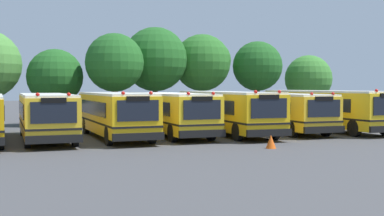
# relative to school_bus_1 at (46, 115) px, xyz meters

# --- Properties ---
(ground_plane) EXTENTS (160.00, 160.00, 0.00)m
(ground_plane) POSITION_rel_school_bus_1_xyz_m (7.16, 0.22, -1.38)
(ground_plane) COLOR #424244
(school_bus_1) EXTENTS (2.57, 9.82, 2.61)m
(school_bus_1) POSITION_rel_school_bus_1_xyz_m (0.00, 0.00, 0.00)
(school_bus_1) COLOR yellow
(school_bus_1) RESTS_ON ground_plane
(school_bus_2) EXTENTS (2.72, 10.10, 2.66)m
(school_bus_2) POSITION_rel_school_bus_1_xyz_m (3.72, -0.05, 0.02)
(school_bus_2) COLOR yellow
(school_bus_2) RESTS_ON ground_plane
(school_bus_3) EXTENTS (2.59, 10.32, 2.62)m
(school_bus_3) POSITION_rel_school_bus_1_xyz_m (7.12, 0.40, 0.01)
(school_bus_3) COLOR yellow
(school_bus_3) RESTS_ON ground_plane
(school_bus_4) EXTENTS (2.70, 11.36, 2.70)m
(school_bus_4) POSITION_rel_school_bus_1_xyz_m (10.62, 0.20, 0.05)
(school_bus_4) COLOR yellow
(school_bus_4) RESTS_ON ground_plane
(school_bus_5) EXTENTS (2.58, 10.10, 2.57)m
(school_bus_5) POSITION_rel_school_bus_1_xyz_m (14.28, 0.25, -0.02)
(school_bus_5) COLOR yellow
(school_bus_5) RESTS_ON ground_plane
(school_bus_6) EXTENTS (2.92, 11.77, 2.75)m
(school_bus_6) POSITION_rel_school_bus_1_xyz_m (17.74, 0.24, 0.07)
(school_bus_6) COLOR yellow
(school_bus_6) RESTS_ON ground_plane
(tree_2) EXTENTS (4.12, 4.12, 5.66)m
(tree_2) POSITION_rel_school_bus_1_xyz_m (1.49, 10.57, 2.15)
(tree_2) COLOR #4C3823
(tree_2) RESTS_ON ground_plane
(tree_3) EXTENTS (4.27, 4.27, 6.77)m
(tree_3) POSITION_rel_school_bus_1_xyz_m (5.46, 8.53, 3.28)
(tree_3) COLOR #4C3823
(tree_3) RESTS_ON ground_plane
(tree_4) EXTENTS (5.08, 5.08, 7.58)m
(tree_4) POSITION_rel_school_bus_1_xyz_m (9.04, 10.62, 3.63)
(tree_4) COLOR #4C3823
(tree_4) RESTS_ON ground_plane
(tree_5) EXTENTS (4.72, 4.72, 7.22)m
(tree_5) POSITION_rel_school_bus_1_xyz_m (13.45, 11.02, 3.53)
(tree_5) COLOR #4C3823
(tree_5) RESTS_ON ground_plane
(tree_6) EXTENTS (4.23, 4.23, 6.73)m
(tree_6) POSITION_rel_school_bus_1_xyz_m (18.11, 10.52, 3.18)
(tree_6) COLOR #4C3823
(tree_6) RESTS_ON ground_plane
(tree_7) EXTENTS (4.17, 4.17, 5.67)m
(tree_7) POSITION_rel_school_bus_1_xyz_m (23.10, 10.65, 2.19)
(tree_7) COLOR #4C3823
(tree_7) RESTS_ON ground_plane
(traffic_cone) EXTENTS (0.48, 0.48, 0.63)m
(traffic_cone) POSITION_rel_school_bus_1_xyz_m (9.57, -7.31, -1.06)
(traffic_cone) COLOR #EA5914
(traffic_cone) RESTS_ON ground_plane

